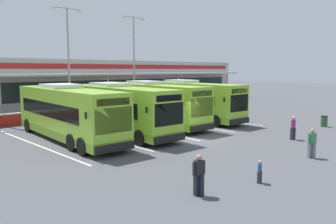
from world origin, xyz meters
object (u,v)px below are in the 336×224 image
object	(u,v)px
coach_bus_centre	(152,104)
lamp_post_east	(134,57)
pedestrian_near_bin	(312,142)
lamp_post_centre	(68,55)
pedestrian_in_dark_coat	(293,127)
pedestrian_approaching_bus	(199,174)
litter_bin	(324,121)
pedestrian_child	(260,171)
coach_bus_leftmost	(68,114)
coach_bus_left_centre	(117,110)
coach_bus_right_centre	(188,101)

from	to	relation	value
coach_bus_centre	lamp_post_east	world-z (taller)	lamp_post_east
coach_bus_centre	lamp_post_east	bearing A→B (deg)	58.52
pedestrian_near_bin	lamp_post_centre	size ratio (longest dim) A/B	0.15
lamp_post_east	coach_bus_centre	bearing A→B (deg)	-121.48
pedestrian_in_dark_coat	pedestrian_approaching_bus	world-z (taller)	same
lamp_post_east	litter_bin	bearing A→B (deg)	-80.41
pedestrian_child	pedestrian_approaching_bus	xyz separation A→B (m)	(-2.93, 0.89, 0.33)
pedestrian_near_bin	coach_bus_leftmost	bearing A→B (deg)	117.43
pedestrian_in_dark_coat	litter_bin	world-z (taller)	pedestrian_in_dark_coat
litter_bin	coach_bus_left_centre	bearing A→B (deg)	144.64
pedestrian_child	lamp_post_centre	size ratio (longest dim) A/B	0.09
pedestrian_approaching_bus	lamp_post_east	world-z (taller)	lamp_post_east
pedestrian_child	pedestrian_in_dark_coat	bearing A→B (deg)	17.21
coach_bus_left_centre	pedestrian_child	bearing A→B (deg)	-99.88
coach_bus_right_centre	pedestrian_near_bin	xyz separation A→B (m)	(-5.59, -14.05, -0.91)
pedestrian_approaching_bus	coach_bus_right_centre	bearing A→B (deg)	43.21
pedestrian_in_dark_coat	pedestrian_approaching_bus	xyz separation A→B (m)	(-12.39, -2.04, 0.00)
pedestrian_near_bin	coach_bus_right_centre	bearing A→B (deg)	68.29
coach_bus_leftmost	lamp_post_centre	world-z (taller)	lamp_post_centre
lamp_post_centre	litter_bin	xyz separation A→B (m)	(11.85, -21.15, -5.82)
pedestrian_in_dark_coat	litter_bin	size ratio (longest dim) A/B	1.74
coach_bus_leftmost	lamp_post_centre	distance (m)	13.14
lamp_post_east	pedestrian_approaching_bus	bearing A→B (deg)	-123.89
pedestrian_approaching_bus	litter_bin	world-z (taller)	pedestrian_approaching_bus
coach_bus_left_centre	litter_bin	distance (m)	17.22
pedestrian_approaching_bus	pedestrian_in_dark_coat	bearing A→B (deg)	9.35
pedestrian_in_dark_coat	coach_bus_right_centre	bearing A→B (deg)	81.23
pedestrian_approaching_bus	lamp_post_centre	size ratio (longest dim) A/B	0.15
coach_bus_left_centre	coach_bus_right_centre	bearing A→B (deg)	5.19
pedestrian_near_bin	lamp_post_east	world-z (taller)	lamp_post_east
litter_bin	pedestrian_in_dark_coat	bearing A→B (deg)	-176.00
coach_bus_centre	pedestrian_in_dark_coat	distance (m)	11.82
pedestrian_near_bin	pedestrian_approaching_bus	distance (m)	8.56
lamp_post_east	litter_bin	size ratio (longest dim) A/B	11.83
pedestrian_approaching_bus	coach_bus_leftmost	bearing A→B (deg)	83.64
coach_bus_right_centre	pedestrian_in_dark_coat	distance (m)	11.39
pedestrian_in_dark_coat	pedestrian_near_bin	xyz separation A→B (m)	(-3.86, -2.83, 0.00)
pedestrian_approaching_bus	lamp_post_east	distance (m)	28.73
pedestrian_near_bin	lamp_post_east	xyz separation A→B (m)	(7.21, 24.21, 5.42)
coach_bus_left_centre	pedestrian_in_dark_coat	distance (m)	12.66
pedestrian_approaching_bus	litter_bin	distance (m)	19.43
pedestrian_near_bin	pedestrian_approaching_bus	size ratio (longest dim) A/B	1.00
coach_bus_left_centre	pedestrian_child	size ratio (longest dim) A/B	12.24
coach_bus_centre	litter_bin	xyz separation A→B (m)	(9.60, -10.99, -1.32)
coach_bus_centre	pedestrian_child	world-z (taller)	coach_bus_centre
pedestrian_near_bin	lamp_post_east	size ratio (longest dim) A/B	0.15
pedestrian_child	pedestrian_near_bin	distance (m)	5.60
coach_bus_right_centre	pedestrian_approaching_bus	xyz separation A→B (m)	(-14.12, -13.26, -0.91)
pedestrian_approaching_bus	lamp_post_centre	world-z (taller)	lamp_post_centre
coach_bus_left_centre	pedestrian_approaching_bus	xyz separation A→B (m)	(-5.25, -12.46, -0.91)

